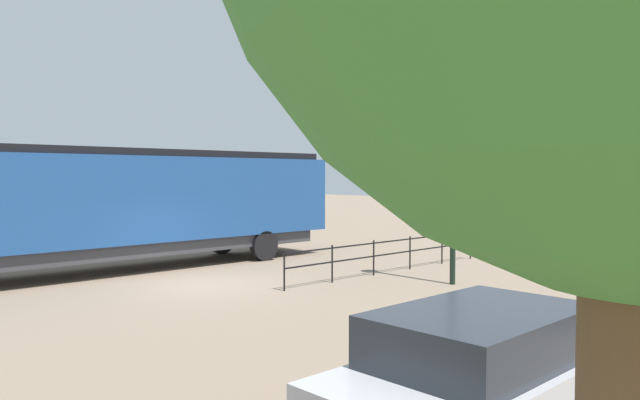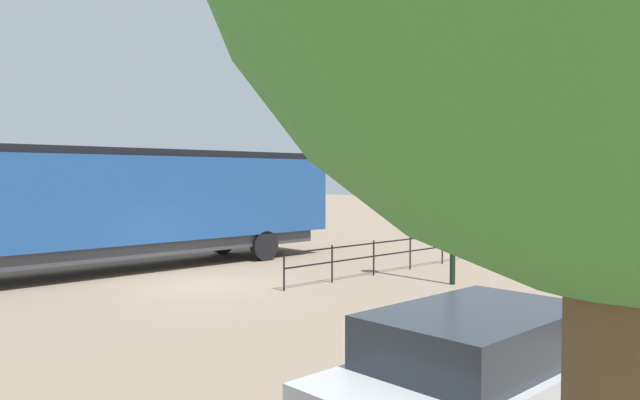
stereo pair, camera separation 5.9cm
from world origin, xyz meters
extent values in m
plane|color=#84705B|center=(0.00, 0.00, 0.00)|extent=(120.00, 120.00, 0.00)
cube|color=navy|center=(-4.04, -1.05, 2.39)|extent=(3.06, 16.70, 2.78)
cube|color=black|center=(-4.04, 6.12, 1.97)|extent=(2.94, 2.35, 1.94)
cube|color=black|center=(-4.04, -1.05, 3.90)|extent=(2.76, 16.03, 0.24)
cube|color=#38383D|center=(-4.04, -1.05, 0.78)|extent=(2.76, 15.36, 0.45)
cylinder|color=black|center=(-5.42, 4.29, 0.55)|extent=(0.30, 1.10, 1.10)
cylinder|color=black|center=(-2.65, 4.29, 0.55)|extent=(0.30, 1.10, 1.10)
cube|color=#B7B7BC|center=(11.32, -3.43, 0.72)|extent=(1.85, 4.50, 0.79)
cube|color=#262B33|center=(11.32, -3.66, 1.40)|extent=(1.63, 2.52, 0.57)
cylinder|color=black|center=(10.45, -1.90, 0.32)|extent=(0.22, 0.64, 0.64)
cylinder|color=black|center=(4.94, 5.24, 3.40)|extent=(0.16, 0.16, 6.80)
sphere|color=silver|center=(4.94, 5.24, 6.97)|extent=(0.58, 0.58, 0.58)
cube|color=black|center=(2.36, 5.65, 1.02)|extent=(0.04, 9.20, 0.04)
cube|color=black|center=(2.36, 5.65, 0.61)|extent=(0.04, 9.20, 0.04)
cylinder|color=black|center=(2.36, 1.05, 0.56)|extent=(0.05, 0.05, 1.11)
cylinder|color=black|center=(2.36, 2.89, 0.56)|extent=(0.05, 0.05, 1.11)
cylinder|color=black|center=(2.36, 4.73, 0.56)|extent=(0.05, 0.05, 1.11)
cylinder|color=black|center=(2.36, 6.57, 0.56)|extent=(0.05, 0.05, 1.11)
cylinder|color=black|center=(2.36, 8.41, 0.56)|extent=(0.05, 0.05, 1.11)
cylinder|color=black|center=(2.36, 10.25, 0.56)|extent=(0.05, 0.05, 1.11)
camera|label=1|loc=(14.83, -9.44, 3.16)|focal=33.72mm
camera|label=2|loc=(14.87, -9.40, 3.16)|focal=33.72mm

